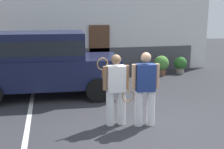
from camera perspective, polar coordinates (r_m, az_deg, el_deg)
ground_plane at (r=7.00m, az=7.20°, el=-10.27°), size 40.00×40.00×0.00m
parking_stripe_0 at (r=8.05m, az=-15.99°, el=-7.58°), size 0.12×4.40×0.01m
house_frontage at (r=12.88m, az=-2.56°, el=7.23°), size 10.38×0.40×3.25m
parked_suv at (r=9.45m, az=-13.55°, el=2.67°), size 4.70×2.38×2.05m
tennis_player_man at (r=6.82m, az=0.75°, el=-2.83°), size 0.77×0.28×1.71m
tennis_player_woman at (r=6.82m, az=6.53°, el=-2.75°), size 0.90×0.31×1.77m
potted_plant_by_porch at (r=12.54m, az=9.74°, el=2.01°), size 0.63×0.63×0.83m
potted_plant_secondary at (r=13.06m, az=13.34°, el=2.03°), size 0.56×0.56×0.74m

